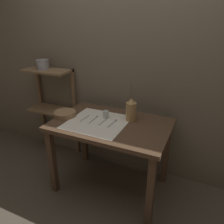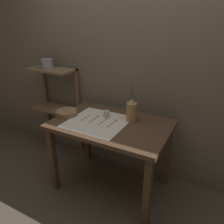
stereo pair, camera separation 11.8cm
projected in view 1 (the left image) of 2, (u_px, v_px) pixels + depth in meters
The scene contains 13 objects.
ground_plane at pixel (111, 185), 2.46m from camera, with size 12.00×12.00×0.00m, color brown.
stone_wall_back at pixel (129, 71), 2.40m from camera, with size 7.00×0.06×2.40m.
wooden_table at pixel (111, 133), 2.20m from camera, with size 1.16×0.75×0.78m.
wooden_shelf_unit at pixel (52, 96), 2.79m from camera, with size 0.59×0.29×1.16m.
linen_cloth at pixel (97, 122), 2.17m from camera, with size 0.57×0.56×0.00m.
pitcher_with_flowers at pixel (131, 110), 2.17m from camera, with size 0.10×0.10×0.45m.
wooden_bowl at pixel (65, 114), 2.30m from camera, with size 0.23×0.23×0.05m.
glass_tumbler_near at pixel (106, 114), 2.25m from camera, with size 0.06×0.06×0.08m.
fork_outer at pixel (85, 118), 2.24m from camera, with size 0.02×0.17×0.00m.
spoon_outer at pixel (96, 118), 2.25m from camera, with size 0.02×0.18×0.02m.
knife_center at pixel (103, 122), 2.17m from camera, with size 0.02×0.17×0.00m.
spoon_inner at pixel (114, 122), 2.17m from camera, with size 0.03×0.18×0.02m.
metal_pot_large at pixel (43, 64), 2.62m from camera, with size 0.15×0.15×0.11m.
Camera 1 is at (0.82, -1.76, 1.73)m, focal length 35.00 mm.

